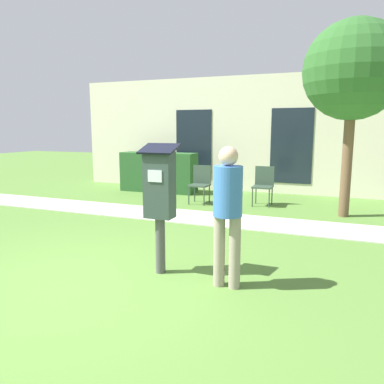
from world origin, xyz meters
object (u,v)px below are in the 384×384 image
(parking_meter, at_px, (160,192))
(outdoor_chair_middle, at_px, (263,183))
(person_standing, at_px, (228,206))
(outdoor_chair_left, at_px, (201,181))

(parking_meter, bearing_deg, outdoor_chair_middle, 85.34)
(person_standing, bearing_deg, outdoor_chair_left, 148.26)
(outdoor_chair_middle, bearing_deg, person_standing, -68.41)
(outdoor_chair_left, bearing_deg, parking_meter, -68.37)
(parking_meter, bearing_deg, outdoor_chair_left, 103.89)
(person_standing, height_order, outdoor_chair_middle, person_standing)
(parking_meter, relative_size, outdoor_chair_left, 1.77)
(parking_meter, relative_size, outdoor_chair_middle, 1.77)
(outdoor_chair_middle, bearing_deg, parking_meter, -79.16)
(parking_meter, height_order, outdoor_chair_left, parking_meter)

